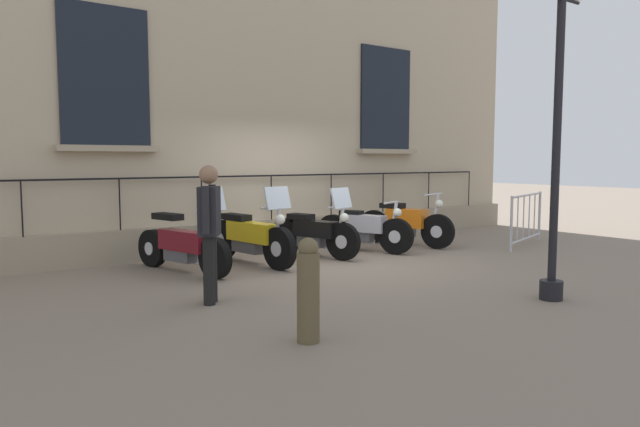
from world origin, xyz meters
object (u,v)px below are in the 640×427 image
object	(u,v)px
motorcycle_black	(315,233)
motorcycle_yellow	(250,238)
motorcycle_maroon	(183,246)
crowd_barrier	(526,218)
motorcycle_orange	(405,223)
bollard	(308,290)
pedestrian_standing	(209,226)
motorcycle_silver	(364,230)
lamppost	(560,52)

from	to	relation	value
motorcycle_black	motorcycle_yellow	bearing A→B (deg)	-93.11
motorcycle_maroon	motorcycle_yellow	xyz separation A→B (m)	(-0.04, 1.19, 0.02)
crowd_barrier	motorcycle_yellow	bearing A→B (deg)	-105.24
motorcycle_orange	bollard	xyz separation A→B (m)	(3.95, -5.13, 0.05)
motorcycle_orange	pedestrian_standing	world-z (taller)	pedestrian_standing
crowd_barrier	bollard	xyz separation A→B (m)	(2.49, -7.05, -0.06)
crowd_barrier	motorcycle_silver	bearing A→B (deg)	-114.36
motorcycle_black	crowd_barrier	size ratio (longest dim) A/B	1.02
motorcycle_black	motorcycle_orange	distance (m)	2.27
lamppost	pedestrian_standing	distance (m)	4.66
lamppost	motorcycle_silver	bearing A→B (deg)	171.95
motorcycle_black	bollard	distance (m)	4.85
motorcycle_maroon	motorcycle_black	size ratio (longest dim) A/B	1.12
bollard	motorcycle_black	bearing A→B (deg)	143.69
motorcycle_silver	crowd_barrier	bearing A→B (deg)	65.64
motorcycle_black	crowd_barrier	xyz separation A→B (m)	(1.41, 4.18, 0.14)
lamppost	motorcycle_orange	bearing A→B (deg)	158.09
crowd_barrier	bollard	distance (m)	7.48
motorcycle_silver	motorcycle_maroon	bearing A→B (deg)	-90.96
lamppost	pedestrian_standing	world-z (taller)	lamppost
crowd_barrier	bollard	size ratio (longest dim) A/B	1.82
motorcycle_yellow	crowd_barrier	bearing A→B (deg)	74.76
motorcycle_maroon	motorcycle_silver	world-z (taller)	motorcycle_maroon
lamppost	crowd_barrier	distance (m)	5.26
motorcycle_yellow	motorcycle_silver	xyz separation A→B (m)	(0.10, 2.39, -0.03)
motorcycle_maroon	motorcycle_orange	size ratio (longest dim) A/B	1.02
motorcycle_maroon	pedestrian_standing	distance (m)	2.14
motorcycle_maroon	lamppost	world-z (taller)	lamppost
motorcycle_yellow	pedestrian_standing	size ratio (longest dim) A/B	1.33
motorcycle_yellow	motorcycle_black	bearing A→B (deg)	86.89
crowd_barrier	pedestrian_standing	world-z (taller)	pedestrian_standing
crowd_barrier	pedestrian_standing	bearing A→B (deg)	-85.47
crowd_barrier	pedestrian_standing	size ratio (longest dim) A/B	1.10
motorcycle_maroon	crowd_barrier	bearing A→B (deg)	77.73
motorcycle_maroon	lamppost	bearing A→B (deg)	34.54
lamppost	pedestrian_standing	xyz separation A→B (m)	(-2.31, -3.48, -2.07)
motorcycle_maroon	motorcycle_black	bearing A→B (deg)	89.32
motorcycle_maroon	lamppost	xyz separation A→B (m)	(4.32, 2.98, 2.59)
motorcycle_orange	bollard	distance (m)	6.48
motorcycle_orange	lamppost	bearing A→B (deg)	-21.91
motorcycle_maroon	motorcycle_yellow	bearing A→B (deg)	91.88
motorcycle_yellow	motorcycle_black	size ratio (longest dim) A/B	1.18
motorcycle_yellow	motorcycle_orange	world-z (taller)	motorcycle_yellow
motorcycle_maroon	motorcycle_orange	bearing A→B (deg)	90.18
motorcycle_silver	motorcycle_orange	size ratio (longest dim) A/B	0.93
motorcycle_silver	bollard	world-z (taller)	bollard
bollard	pedestrian_standing	distance (m)	1.97
lamppost	bollard	xyz separation A→B (m)	(-0.39, -3.39, -2.50)
pedestrian_standing	motorcycle_black	bearing A→B (deg)	123.77
motorcycle_black	motorcycle_orange	size ratio (longest dim) A/B	0.90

